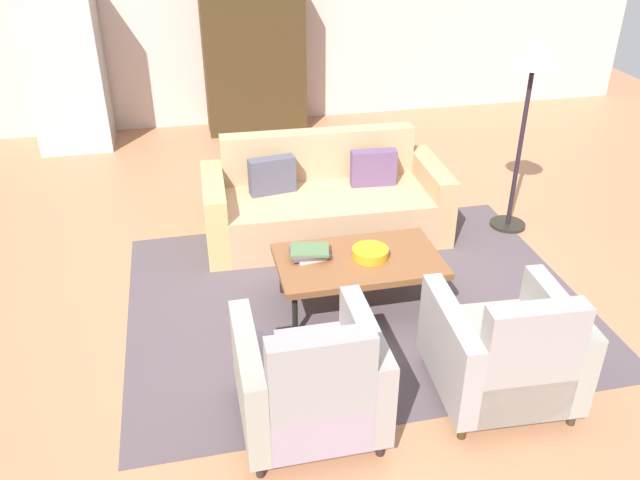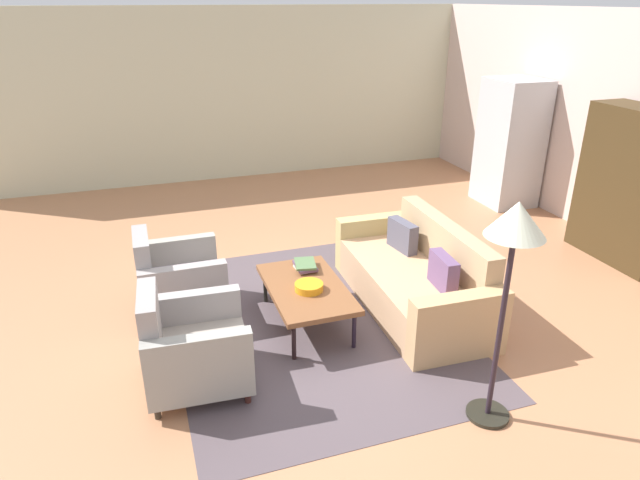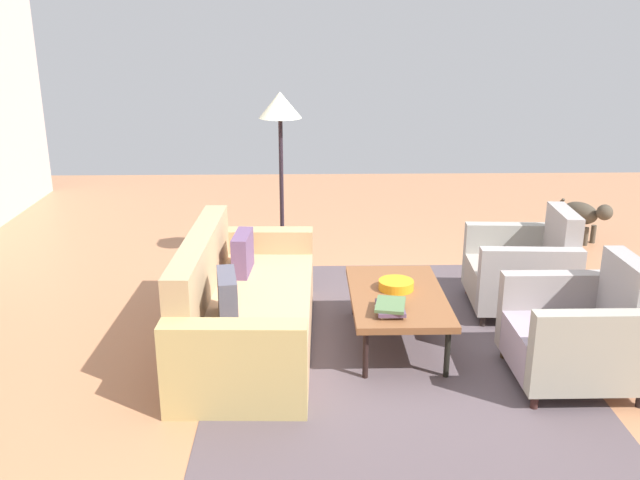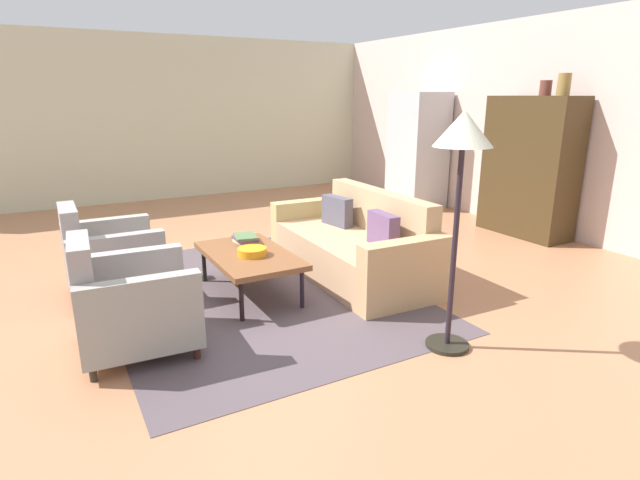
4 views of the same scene
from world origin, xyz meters
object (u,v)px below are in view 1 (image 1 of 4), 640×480
(couch, at_px, (324,202))
(book_stack, at_px, (310,252))
(armchair_left, at_px, (311,384))
(refrigerator, at_px, (66,67))
(armchair_right, at_px, (506,355))
(cabinet, at_px, (254,57))
(fruit_bowl, at_px, (370,253))
(coffee_table, at_px, (359,262))
(floor_lamp, at_px, (532,71))

(couch, xyz_separation_m, book_stack, (-0.35, -1.09, 0.16))
(armchair_left, distance_m, refrigerator, 5.41)
(armchair_right, height_order, cabinet, cabinet)
(book_stack, xyz_separation_m, refrigerator, (-2.03, 3.81, 0.48))
(armchair_right, distance_m, fruit_bowl, 1.28)
(couch, relative_size, book_stack, 6.86)
(fruit_bowl, height_order, cabinet, cabinet)
(refrigerator, bearing_deg, coffee_table, -58.70)
(floor_lamp, bearing_deg, refrigerator, 143.55)
(coffee_table, height_order, floor_lamp, floor_lamp)
(floor_lamp, bearing_deg, armchair_left, -137.78)
(armchair_left, xyz_separation_m, cabinet, (0.37, 5.18, 0.56))
(coffee_table, height_order, book_stack, book_stack)
(armchair_left, distance_m, floor_lamp, 3.28)
(coffee_table, distance_m, armchair_right, 1.31)
(fruit_bowl, bearing_deg, cabinet, 94.49)
(armchair_left, bearing_deg, fruit_bowl, 59.30)
(armchair_right, bearing_deg, cabinet, 102.39)
(cabinet, relative_size, refrigerator, 0.97)
(coffee_table, height_order, refrigerator, refrigerator)
(coffee_table, xyz_separation_m, book_stack, (-0.35, 0.10, 0.07))
(cabinet, bearing_deg, armchair_left, -94.08)
(couch, height_order, coffee_table, couch)
(armchair_right, bearing_deg, couch, 107.49)
(armchair_left, height_order, fruit_bowl, armchair_left)
(coffee_table, bearing_deg, couch, 89.87)
(cabinet, height_order, refrigerator, refrigerator)
(couch, xyz_separation_m, armchair_right, (0.59, -2.35, 0.06))
(book_stack, distance_m, refrigerator, 4.35)
(coffee_table, xyz_separation_m, floor_lamp, (1.69, 0.91, 1.07))
(armchair_left, distance_m, book_stack, 1.29)
(couch, height_order, armchair_right, armchair_right)
(book_stack, bearing_deg, armchair_right, -53.29)
(couch, distance_m, armchair_left, 2.43)
(coffee_table, distance_m, book_stack, 0.37)
(armchair_left, bearing_deg, armchair_right, -0.28)
(floor_lamp, bearing_deg, fruit_bowl, -150.44)
(fruit_bowl, distance_m, floor_lamp, 2.10)
(coffee_table, relative_size, fruit_bowl, 4.50)
(floor_lamp, bearing_deg, book_stack, -158.23)
(armchair_right, bearing_deg, refrigerator, 123.69)
(armchair_left, relative_size, floor_lamp, 0.51)
(book_stack, xyz_separation_m, cabinet, (0.12, 3.92, 0.45))
(fruit_bowl, relative_size, cabinet, 0.15)
(cabinet, xyz_separation_m, floor_lamp, (1.92, -3.11, 0.54))
(refrigerator, bearing_deg, cabinet, 2.79)
(armchair_left, relative_size, fruit_bowl, 3.30)
(refrigerator, bearing_deg, book_stack, -61.96)
(couch, bearing_deg, cabinet, -83.53)
(armchair_right, height_order, fruit_bowl, armchair_right)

